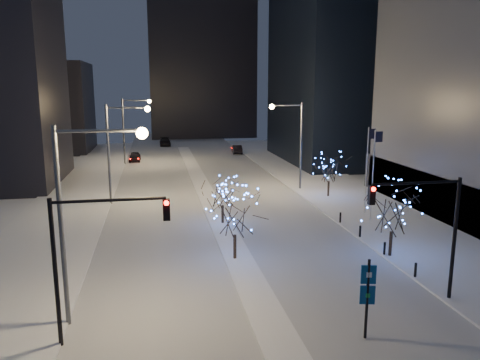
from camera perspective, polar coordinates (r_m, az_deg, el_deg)
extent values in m
plane|color=white|center=(24.54, 3.83, -17.30)|extent=(160.00, 160.00, 0.00)
cube|color=silver|center=(57.33, -4.76, -0.52)|extent=(20.00, 130.00, 0.02)
cube|color=silver|center=(52.46, -4.22, -1.55)|extent=(2.00, 80.00, 0.15)
cube|color=silver|center=(47.14, 15.66, -3.43)|extent=(10.00, 90.00, 0.15)
cube|color=silver|center=(43.34, -21.49, -5.10)|extent=(8.00, 90.00, 0.15)
cube|color=black|center=(93.23, -23.40, 8.12)|extent=(18.00, 16.00, 16.00)
cube|color=black|center=(113.80, -4.80, 15.97)|extent=(24.00, 14.00, 42.00)
cylinder|color=#595E66|center=(24.26, -20.94, -5.59)|extent=(0.24, 0.24, 10.00)
cylinder|color=#595E66|center=(23.09, -16.86, 5.76)|extent=(4.00, 0.16, 0.16)
sphere|color=#EABA75|center=(22.96, -11.86, 5.60)|extent=(0.56, 0.56, 0.56)
cylinder|color=#595E66|center=(48.54, -15.74, 2.92)|extent=(0.24, 0.24, 10.00)
cylinder|color=#595E66|center=(47.96, -13.63, 8.58)|extent=(4.00, 0.16, 0.16)
sphere|color=#EABA75|center=(47.91, -11.21, 8.49)|extent=(0.56, 0.56, 0.56)
cylinder|color=#595E66|center=(73.31, -14.01, 5.72)|extent=(0.24, 0.24, 10.00)
cylinder|color=#595E66|center=(72.93, -12.60, 9.46)|extent=(4.00, 0.16, 0.16)
sphere|color=#EABA75|center=(72.89, -11.01, 9.41)|extent=(0.56, 0.56, 0.56)
cylinder|color=#595E66|center=(53.86, 7.45, 4.04)|extent=(0.24, 0.24, 10.00)
cylinder|color=#595E66|center=(52.97, 5.75, 9.07)|extent=(3.50, 0.16, 0.16)
sphere|color=#EABA75|center=(52.51, 3.89, 8.91)|extent=(0.56, 0.56, 0.56)
cylinder|color=black|center=(22.89, -21.57, -10.63)|extent=(0.20, 0.20, 7.00)
cylinder|color=black|center=(21.53, -15.67, -2.39)|extent=(5.00, 0.14, 0.14)
cube|color=black|center=(21.57, -8.96, -3.58)|extent=(0.32, 0.28, 1.00)
sphere|color=#FF0C05|center=(21.31, -8.97, -2.79)|extent=(0.22, 0.22, 0.22)
cylinder|color=black|center=(28.27, 24.66, -6.70)|extent=(0.20, 0.20, 7.00)
cylinder|color=black|center=(26.12, 20.75, -0.33)|extent=(5.00, 0.14, 0.14)
cube|color=black|center=(25.04, 15.75, -1.79)|extent=(0.32, 0.28, 1.00)
sphere|color=#FF0C05|center=(24.81, 15.98, -1.09)|extent=(0.22, 0.22, 0.22)
cylinder|color=silver|center=(41.90, 15.88, 0.45)|extent=(0.10, 0.10, 8.00)
cube|color=black|center=(41.57, 16.57, 5.07)|extent=(0.70, 0.03, 0.90)
cylinder|color=silver|center=(44.36, 15.16, 1.08)|extent=(0.10, 0.10, 8.00)
cube|color=black|center=(44.06, 15.80, 5.44)|extent=(0.70, 0.03, 0.90)
cylinder|color=black|center=(31.40, 20.61, -10.22)|extent=(0.16, 0.16, 0.90)
cylinder|color=black|center=(34.65, 17.21, -7.96)|extent=(0.16, 0.16, 0.90)
cylinder|color=black|center=(38.05, 14.43, -6.07)|extent=(0.16, 0.16, 0.90)
cylinder|color=black|center=(41.55, 12.13, -4.49)|extent=(0.16, 0.16, 0.90)
imported|color=black|center=(76.53, -12.71, 2.79)|extent=(1.83, 4.40, 1.49)
imported|color=black|center=(83.61, -0.39, 3.78)|extent=(1.89, 4.62, 1.49)
imported|color=black|center=(95.65, -9.12, 4.60)|extent=(2.15, 5.26, 1.52)
cylinder|color=black|center=(32.33, -0.63, -8.11)|extent=(0.22, 0.22, 1.67)
cylinder|color=black|center=(40.54, -2.13, -4.16)|extent=(0.22, 0.22, 1.54)
cylinder|color=black|center=(34.46, 17.88, -7.38)|extent=(0.22, 0.22, 1.73)
cylinder|color=black|center=(51.19, 10.73, -1.03)|extent=(0.22, 0.22, 1.62)
cylinder|color=black|center=(23.31, 15.24, -13.88)|extent=(0.14, 0.14, 3.95)
cube|color=navy|center=(22.82, 15.40, -11.05)|extent=(0.70, 0.24, 0.90)
cube|color=navy|center=(23.22, 15.27, -13.37)|extent=(0.70, 0.24, 0.90)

